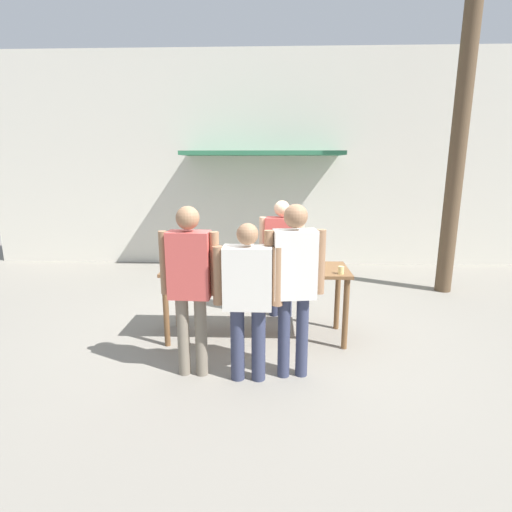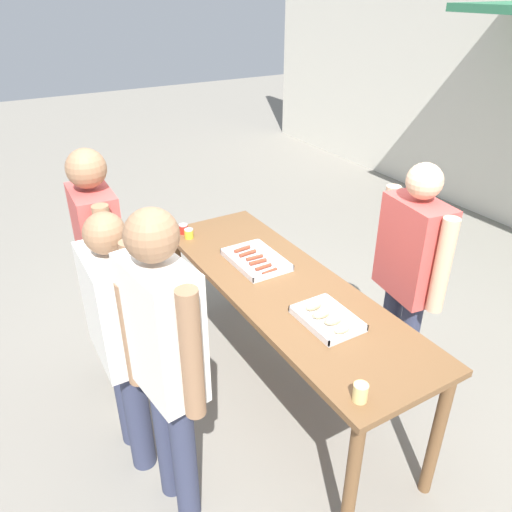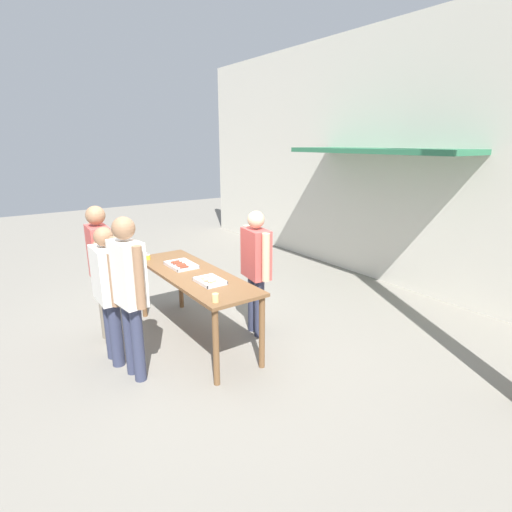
{
  "view_description": "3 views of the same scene",
  "coord_description": "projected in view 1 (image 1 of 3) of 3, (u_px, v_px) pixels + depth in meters",
  "views": [
    {
      "loc": [
        0.18,
        -4.82,
        2.2
      ],
      "look_at": [
        0.0,
        0.0,
        1.08
      ],
      "focal_mm": 28.0,
      "sensor_mm": 36.0,
      "label": 1
    },
    {
      "loc": [
        2.23,
        -1.52,
        2.61
      ],
      "look_at": [
        -0.34,
        -0.01,
        0.98
      ],
      "focal_mm": 35.0,
      "sensor_mm": 36.0,
      "label": 2
    },
    {
      "loc": [
        4.42,
        -2.15,
        2.54
      ],
      "look_at": [
        0.33,
        0.75,
        1.1
      ],
      "focal_mm": 28.0,
      "sensor_mm": 36.0,
      "label": 3
    }
  ],
  "objects": [
    {
      "name": "person_customer_with_cup",
      "position": [
        294.0,
        277.0,
        4.0
      ],
      "size": [
        0.61,
        0.29,
        1.82
      ],
      "rotation": [
        0.0,
        0.0,
        3.27
      ],
      "color": "#333851",
      "rests_on": "ground"
    },
    {
      "name": "person_customer_waiting_in_line",
      "position": [
        248.0,
        291.0,
        3.96
      ],
      "size": [
        0.7,
        0.27,
        1.64
      ],
      "rotation": [
        0.0,
        0.0,
        3.13
      ],
      "color": "#333851",
      "rests_on": "ground"
    },
    {
      "name": "condiment_jar_mustard",
      "position": [
        171.0,
        269.0,
        4.77
      ],
      "size": [
        0.07,
        0.07,
        0.07
      ],
      "color": "#B22319",
      "rests_on": "serving_table"
    },
    {
      "name": "building_facade_back",
      "position": [
        263.0,
        161.0,
        8.56
      ],
      "size": [
        12.0,
        1.11,
        4.5
      ],
      "color": "beige",
      "rests_on": "ground"
    },
    {
      "name": "utility_pole",
      "position": [
        464.0,
        93.0,
        6.34
      ],
      "size": [
        1.1,
        0.27,
        6.48
      ],
      "color": "brown",
      "rests_on": "ground"
    },
    {
      "name": "person_customer_holding_hotdog",
      "position": [
        190.0,
        277.0,
        4.04
      ],
      "size": [
        0.61,
        0.25,
        1.8
      ],
      "rotation": [
        0.0,
        0.0,
        3.09
      ],
      "color": "#756B5B",
      "rests_on": "ground"
    },
    {
      "name": "ground_plane",
      "position": [
        256.0,
        336.0,
        5.2
      ],
      "size": [
        24.0,
        24.0,
        0.0
      ],
      "primitive_type": "plane",
      "color": "gray"
    },
    {
      "name": "beer_cup",
      "position": [
        341.0,
        270.0,
        4.7
      ],
      "size": [
        0.07,
        0.07,
        0.09
      ],
      "color": "#DBC67A",
      "rests_on": "serving_table"
    },
    {
      "name": "serving_table",
      "position": [
        256.0,
        277.0,
        5.01
      ],
      "size": [
        2.3,
        0.73,
        0.93
      ],
      "color": "brown",
      "rests_on": "ground"
    },
    {
      "name": "food_tray_buns",
      "position": [
        292.0,
        267.0,
        4.96
      ],
      "size": [
        0.38,
        0.27,
        0.06
      ],
      "color": "silver",
      "rests_on": "serving_table"
    },
    {
      "name": "food_tray_sausages",
      "position": [
        229.0,
        267.0,
        4.99
      ],
      "size": [
        0.46,
        0.32,
        0.04
      ],
      "color": "silver",
      "rests_on": "serving_table"
    },
    {
      "name": "person_server_behind_table",
      "position": [
        281.0,
        249.0,
        5.69
      ],
      "size": [
        0.63,
        0.31,
        1.7
      ],
      "rotation": [
        0.0,
        0.0,
        -0.15
      ],
      "color": "#333851",
      "rests_on": "ground"
    },
    {
      "name": "condiment_jar_ketchup",
      "position": [
        179.0,
        269.0,
        4.77
      ],
      "size": [
        0.07,
        0.07,
        0.07
      ],
      "color": "gold",
      "rests_on": "serving_table"
    }
  ]
}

